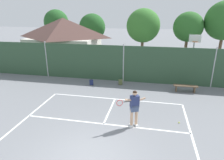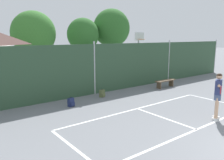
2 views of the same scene
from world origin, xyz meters
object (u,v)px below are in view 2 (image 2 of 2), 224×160
courtside_bench (165,82)px  tennis_player (218,92)px  backpack_navy (71,102)px  backpack_olive (102,94)px  basketball_hoop (139,49)px

courtside_bench → tennis_player: bearing=-121.2°
backpack_navy → courtside_bench: courtside_bench is taller
backpack_navy → tennis_player: bearing=-54.1°
tennis_player → backpack_navy: (-3.68, 5.08, -0.92)m
tennis_player → backpack_olive: size_ratio=4.01×
tennis_player → basketball_hoop: bearing=65.1°
basketball_hoop → tennis_player: bearing=-114.9°
tennis_player → backpack_navy: size_ratio=4.01×
tennis_player → backpack_navy: 6.34m
backpack_navy → courtside_bench: bearing=-0.2°
basketball_hoop → courtside_bench: 3.97m
backpack_navy → courtside_bench: (6.74, -0.03, 0.17)m
basketball_hoop → backpack_olive: 6.49m
backpack_navy → backpack_olive: same height
basketball_hoop → tennis_player: 9.35m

